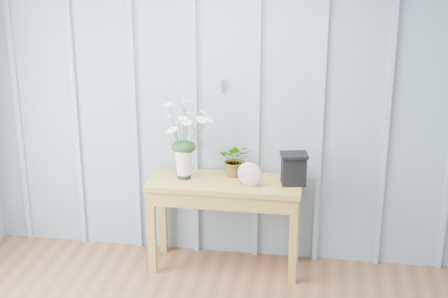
% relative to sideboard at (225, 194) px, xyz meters
% --- Properties ---
extents(room_shell, '(4.00, 4.50, 2.50)m').
position_rel_sideboard_xyz_m(room_shell, '(-0.03, -1.08, 1.35)').
color(room_shell, '#8398A7').
rests_on(room_shell, ground).
extents(sideboard, '(1.20, 0.45, 0.75)m').
position_rel_sideboard_xyz_m(sideboard, '(0.00, 0.00, 0.00)').
color(sideboard, olive).
rests_on(sideboard, ground).
extents(daisy_vase, '(0.47, 0.36, 0.67)m').
position_rel_sideboard_xyz_m(daisy_vase, '(-0.33, 0.01, 0.54)').
color(daisy_vase, black).
rests_on(daisy_vase, sideboard).
extents(spider_plant, '(0.26, 0.22, 0.28)m').
position_rel_sideboard_xyz_m(spider_plant, '(0.07, 0.12, 0.25)').
color(spider_plant, '#153717').
rests_on(spider_plant, sideboard).
extents(felt_disc_vessel, '(0.20, 0.09, 0.20)m').
position_rel_sideboard_xyz_m(felt_disc_vessel, '(0.20, -0.08, 0.21)').
color(felt_disc_vessel, '#94516A').
rests_on(felt_disc_vessel, sideboard).
extents(carved_box, '(0.23, 0.20, 0.25)m').
position_rel_sideboard_xyz_m(carved_box, '(0.53, 0.01, 0.24)').
color(carved_box, black).
rests_on(carved_box, sideboard).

